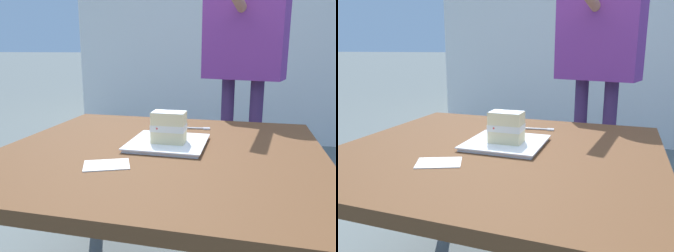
% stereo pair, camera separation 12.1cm
% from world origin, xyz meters
% --- Properties ---
extents(patio_table, '(1.12, 1.05, 0.68)m').
position_xyz_m(patio_table, '(0.00, 0.00, 0.59)').
color(patio_table, brown).
rests_on(patio_table, ground).
extents(dessert_plate, '(0.28, 0.28, 0.02)m').
position_xyz_m(dessert_plate, '(0.02, 0.05, 0.69)').
color(dessert_plate, white).
rests_on(dessert_plate, patio_table).
extents(cake_slice, '(0.12, 0.08, 0.11)m').
position_xyz_m(cake_slice, '(0.02, 0.03, 0.76)').
color(cake_slice, beige).
rests_on(cake_slice, dessert_plate).
extents(dessert_fork, '(0.17, 0.04, 0.01)m').
position_xyz_m(dessert_fork, '(0.07, 0.32, 0.69)').
color(dessert_fork, silver).
rests_on(dessert_fork, patio_table).
extents(paper_napkin, '(0.16, 0.14, 0.00)m').
position_xyz_m(paper_napkin, '(-0.11, -0.21, 0.68)').
color(paper_napkin, silver).
rests_on(paper_napkin, patio_table).
extents(diner_person, '(0.50, 0.64, 1.69)m').
position_xyz_m(diner_person, '(0.26, 0.95, 1.13)').
color(diner_person, '#452855').
rests_on(diner_person, ground).
extents(patio_building, '(5.62, 2.97, 3.28)m').
position_xyz_m(patio_building, '(1.12, 4.14, 1.64)').
color(patio_building, silver).
rests_on(patio_building, ground).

